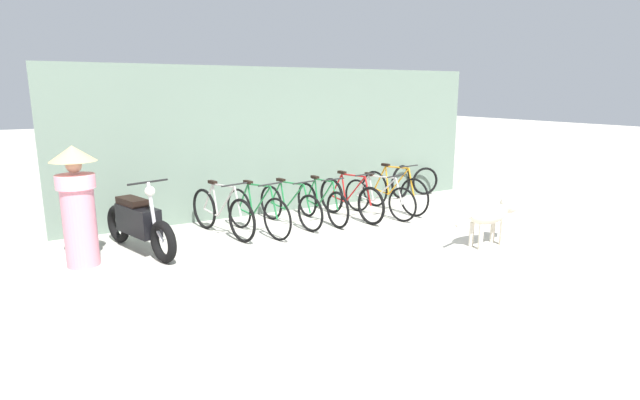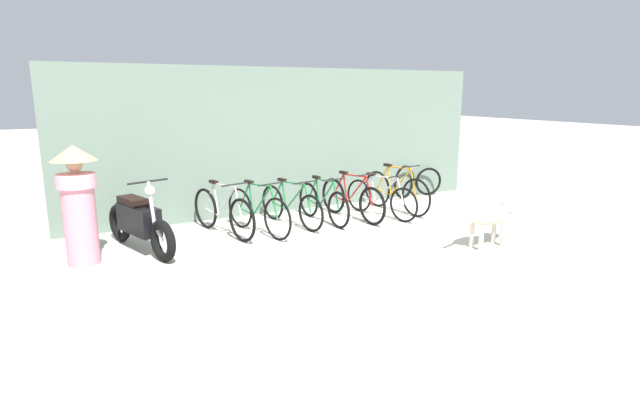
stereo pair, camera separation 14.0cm
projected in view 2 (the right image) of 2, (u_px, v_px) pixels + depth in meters
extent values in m
plane|color=#B7B2A5|center=(391.00, 256.00, 7.03)|extent=(60.00, 60.00, 0.00)
cube|color=slate|center=(291.00, 140.00, 9.56)|extent=(8.46, 0.20, 2.71)
torus|color=black|center=(242.00, 220.00, 7.63)|extent=(0.22, 0.68, 0.69)
torus|color=black|center=(206.00, 208.00, 8.40)|extent=(0.22, 0.68, 0.69)
cylinder|color=beige|center=(227.00, 202.00, 7.88)|extent=(0.16, 0.52, 0.57)
cylinder|color=beige|center=(216.00, 200.00, 8.11)|extent=(0.06, 0.14, 0.52)
cylinder|color=beige|center=(224.00, 185.00, 7.86)|extent=(0.19, 0.61, 0.06)
cylinder|color=beige|center=(212.00, 212.00, 8.26)|extent=(0.13, 0.40, 0.08)
cylinder|color=beige|center=(210.00, 196.00, 8.24)|extent=(0.11, 0.32, 0.48)
cylinder|color=beige|center=(239.00, 203.00, 7.63)|extent=(0.07, 0.19, 0.51)
cube|color=black|center=(214.00, 182.00, 8.08)|extent=(0.11, 0.19, 0.05)
cylinder|color=black|center=(235.00, 184.00, 7.63)|extent=(0.45, 0.14, 0.02)
torus|color=black|center=(277.00, 219.00, 7.71)|extent=(0.21, 0.67, 0.68)
torus|color=black|center=(240.00, 208.00, 8.44)|extent=(0.21, 0.67, 0.68)
cylinder|color=#1E7238|center=(262.00, 201.00, 7.95)|extent=(0.15, 0.49, 0.56)
cylinder|color=#1E7238|center=(251.00, 199.00, 8.16)|extent=(0.06, 0.13, 0.51)
cylinder|color=#1E7238|center=(259.00, 185.00, 7.93)|extent=(0.18, 0.57, 0.06)
cylinder|color=#1E7238|center=(247.00, 211.00, 8.31)|extent=(0.12, 0.38, 0.08)
cylinder|color=#1E7238|center=(244.00, 196.00, 8.29)|extent=(0.10, 0.30, 0.47)
cylinder|color=#1E7238|center=(274.00, 203.00, 7.72)|extent=(0.07, 0.18, 0.50)
cube|color=black|center=(249.00, 182.00, 8.14)|extent=(0.11, 0.19, 0.05)
cylinder|color=black|center=(271.00, 184.00, 7.71)|extent=(0.45, 0.14, 0.02)
torus|color=black|center=(311.00, 213.00, 8.19)|extent=(0.18, 0.62, 0.63)
torus|color=black|center=(273.00, 202.00, 8.98)|extent=(0.18, 0.62, 0.63)
cylinder|color=#1E7238|center=(295.00, 197.00, 8.45)|extent=(0.14, 0.53, 0.52)
cylinder|color=#1E7238|center=(284.00, 195.00, 8.68)|extent=(0.06, 0.14, 0.48)
cylinder|color=#1E7238|center=(293.00, 183.00, 8.44)|extent=(0.16, 0.61, 0.06)
cylinder|color=#1E7238|center=(279.00, 206.00, 8.84)|extent=(0.12, 0.40, 0.07)
cylinder|color=#1E7238|center=(277.00, 192.00, 8.83)|extent=(0.10, 0.32, 0.44)
cylinder|color=#1E7238|center=(308.00, 199.00, 8.20)|extent=(0.07, 0.19, 0.46)
cube|color=black|center=(282.00, 180.00, 8.67)|extent=(0.11, 0.19, 0.05)
cylinder|color=black|center=(305.00, 182.00, 8.20)|extent=(0.45, 0.12, 0.02)
torus|color=black|center=(339.00, 210.00, 8.39)|extent=(0.09, 0.64, 0.63)
torus|color=black|center=(309.00, 200.00, 9.19)|extent=(0.09, 0.64, 0.63)
cylinder|color=#1E7238|center=(326.00, 194.00, 8.66)|extent=(0.06, 0.48, 0.53)
cylinder|color=#1E7238|center=(318.00, 192.00, 8.89)|extent=(0.04, 0.13, 0.48)
cylinder|color=#1E7238|center=(325.00, 180.00, 8.65)|extent=(0.07, 0.56, 0.06)
cylinder|color=#1E7238|center=(314.00, 203.00, 9.05)|extent=(0.05, 0.37, 0.08)
cylinder|color=#1E7238|center=(312.00, 189.00, 9.04)|extent=(0.05, 0.29, 0.44)
cylinder|color=#1E7238|center=(336.00, 196.00, 8.40)|extent=(0.04, 0.17, 0.47)
cube|color=black|center=(316.00, 177.00, 8.88)|extent=(0.08, 0.18, 0.05)
cylinder|color=black|center=(334.00, 179.00, 8.41)|extent=(0.46, 0.06, 0.02)
torus|color=black|center=(372.00, 206.00, 8.59)|extent=(0.15, 0.67, 0.67)
torus|color=black|center=(333.00, 196.00, 9.45)|extent=(0.15, 0.67, 0.67)
cylinder|color=red|center=(356.00, 190.00, 8.88)|extent=(0.10, 0.53, 0.56)
cylinder|color=red|center=(345.00, 188.00, 9.13)|extent=(0.05, 0.14, 0.51)
cylinder|color=red|center=(355.00, 175.00, 8.87)|extent=(0.12, 0.62, 0.06)
cylinder|color=red|center=(340.00, 199.00, 9.29)|extent=(0.09, 0.41, 0.08)
cylinder|color=red|center=(338.00, 185.00, 9.28)|extent=(0.07, 0.32, 0.47)
cylinder|color=red|center=(369.00, 191.00, 8.61)|extent=(0.05, 0.19, 0.50)
cube|color=black|center=(344.00, 172.00, 9.11)|extent=(0.09, 0.19, 0.05)
cylinder|color=black|center=(366.00, 175.00, 8.61)|extent=(0.46, 0.09, 0.02)
torus|color=black|center=(404.00, 205.00, 8.79)|extent=(0.19, 0.62, 0.62)
torus|color=black|center=(359.00, 196.00, 9.58)|extent=(0.19, 0.62, 0.62)
cylinder|color=beige|center=(386.00, 190.00, 9.05)|extent=(0.15, 0.53, 0.52)
cylinder|color=beige|center=(373.00, 189.00, 9.28)|extent=(0.06, 0.14, 0.48)
cylinder|color=beige|center=(384.00, 177.00, 9.04)|extent=(0.17, 0.61, 0.06)
cylinder|color=beige|center=(367.00, 198.00, 9.43)|extent=(0.12, 0.41, 0.07)
cylinder|color=beige|center=(365.00, 186.00, 9.42)|extent=(0.10, 0.32, 0.44)
cylinder|color=beige|center=(401.00, 192.00, 8.80)|extent=(0.07, 0.19, 0.46)
cube|color=black|center=(371.00, 174.00, 9.26)|extent=(0.11, 0.19, 0.05)
cylinder|color=black|center=(397.00, 176.00, 8.80)|extent=(0.45, 0.13, 0.02)
torus|color=black|center=(416.00, 198.00, 9.15)|extent=(0.14, 0.72, 0.72)
torus|color=black|center=(377.00, 189.00, 9.98)|extent=(0.14, 0.72, 0.72)
cylinder|color=orange|center=(401.00, 182.00, 9.42)|extent=(0.10, 0.52, 0.59)
cylinder|color=orange|center=(389.00, 181.00, 9.67)|extent=(0.05, 0.14, 0.55)
cylinder|color=orange|center=(399.00, 168.00, 9.41)|extent=(0.11, 0.61, 0.06)
cylinder|color=orange|center=(384.00, 192.00, 9.83)|extent=(0.08, 0.40, 0.08)
cylinder|color=orange|center=(382.00, 178.00, 9.82)|extent=(0.07, 0.31, 0.50)
cylinder|color=orange|center=(413.00, 183.00, 9.16)|extent=(0.05, 0.19, 0.53)
cube|color=black|center=(388.00, 165.00, 9.65)|extent=(0.09, 0.19, 0.05)
cylinder|color=black|center=(411.00, 166.00, 9.16)|extent=(0.46, 0.09, 0.02)
torus|color=black|center=(163.00, 241.00, 6.75)|extent=(0.28, 0.60, 0.59)
torus|color=black|center=(120.00, 223.00, 7.67)|extent=(0.28, 0.60, 0.59)
cube|color=black|center=(139.00, 219.00, 7.17)|extent=(0.52, 0.90, 0.40)
cube|color=black|center=(133.00, 201.00, 7.22)|extent=(0.39, 0.60, 0.10)
cylinder|color=silver|center=(151.00, 203.00, 6.82)|extent=(0.09, 0.16, 0.61)
cylinder|color=silver|center=(159.00, 233.00, 6.80)|extent=(0.10, 0.23, 0.21)
cylinder|color=black|center=(148.00, 181.00, 6.79)|extent=(0.56, 0.20, 0.03)
sphere|color=silver|center=(150.00, 190.00, 6.79)|extent=(0.17, 0.17, 0.14)
ellipsoid|color=beige|center=(489.00, 214.00, 7.36)|extent=(0.75, 0.34, 0.32)
cylinder|color=beige|center=(494.00, 231.00, 7.61)|extent=(0.07, 0.07, 0.37)
cylinder|color=beige|center=(503.00, 234.00, 7.46)|extent=(0.07, 0.07, 0.37)
cylinder|color=beige|center=(472.00, 235.00, 7.39)|extent=(0.07, 0.07, 0.37)
cylinder|color=beige|center=(481.00, 238.00, 7.24)|extent=(0.07, 0.07, 0.37)
sphere|color=beige|center=(510.00, 205.00, 7.56)|extent=(0.28, 0.28, 0.27)
ellipsoid|color=beige|center=(515.00, 206.00, 7.62)|extent=(0.15, 0.11, 0.10)
cylinder|color=beige|center=(464.00, 221.00, 7.12)|extent=(0.32, 0.06, 0.17)
cylinder|color=pink|center=(80.00, 220.00, 6.60)|extent=(0.58, 0.58, 1.23)
cylinder|color=#FFA0B2|center=(76.00, 181.00, 6.48)|extent=(0.69, 0.69, 0.18)
sphere|color=tan|center=(74.00, 165.00, 6.44)|extent=(0.28, 0.28, 0.19)
cone|color=tan|center=(73.00, 153.00, 6.41)|extent=(0.82, 0.82, 0.20)
torus|color=black|center=(404.00, 182.00, 10.74)|extent=(0.70, 0.28, 0.72)
torus|color=black|center=(428.00, 181.00, 11.08)|extent=(0.62, 0.19, 0.62)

